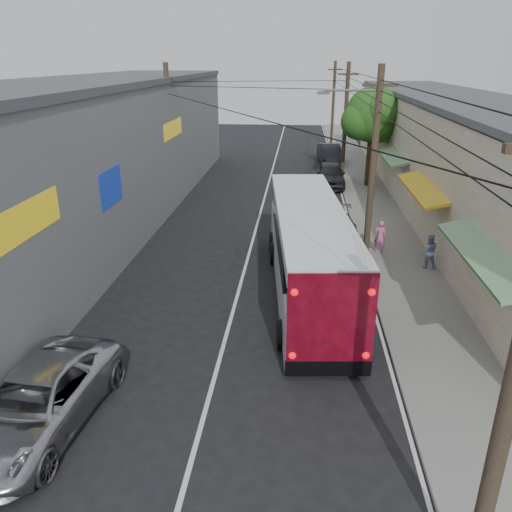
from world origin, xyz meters
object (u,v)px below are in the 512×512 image
at_px(coach_bus, 308,249).
at_px(pedestrian_far, 429,251).
at_px(pedestrian_near, 380,236).
at_px(parked_car_mid, 331,175).
at_px(parked_suv, 335,237).
at_px(parked_car_far, 330,154).
at_px(jeepney, 36,402).

height_order(coach_bus, pedestrian_far, coach_bus).
bearing_deg(pedestrian_near, pedestrian_far, 144.51).
bearing_deg(parked_car_mid, pedestrian_near, -82.08).
bearing_deg(coach_bus, pedestrian_far, 20.69).
bearing_deg(pedestrian_near, parked_car_mid, -75.16).
relative_size(parked_suv, pedestrian_near, 3.87).
distance_m(parked_car_mid, pedestrian_near, 12.93).
relative_size(coach_bus, pedestrian_far, 7.92).
bearing_deg(parked_car_far, pedestrian_near, -91.78).
bearing_deg(parked_car_far, parked_car_mid, -97.39).
relative_size(jeepney, parked_car_mid, 1.12).
relative_size(parked_car_far, pedestrian_near, 3.29).
relative_size(pedestrian_near, pedestrian_far, 1.01).
bearing_deg(pedestrian_far, pedestrian_near, -40.65).
bearing_deg(pedestrian_far, parked_car_mid, -74.41).
distance_m(parked_car_far, pedestrian_near, 20.85).
xyz_separation_m(parked_suv, pedestrian_far, (3.73, -1.49, 0.03)).
bearing_deg(jeepney, parked_suv, 63.03).
height_order(jeepney, pedestrian_far, pedestrian_far).
distance_m(coach_bus, jeepney, 10.34).
distance_m(parked_car_mid, pedestrian_far, 14.85).
distance_m(coach_bus, parked_car_far, 24.98).
bearing_deg(parked_suv, pedestrian_near, 3.23).
distance_m(coach_bus, pedestrian_near, 5.26).
relative_size(coach_bus, jeepney, 2.20).
xyz_separation_m(jeepney, pedestrian_far, (11.33, 10.51, 0.12)).
height_order(parked_car_mid, parked_car_far, parked_car_mid).
height_order(coach_bus, parked_car_far, coach_bus).
height_order(parked_suv, parked_car_mid, parked_suv).
xyz_separation_m(parked_suv, parked_car_mid, (0.48, 13.00, -0.03)).
distance_m(jeepney, parked_car_far, 34.02).
relative_size(coach_bus, parked_suv, 2.03).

